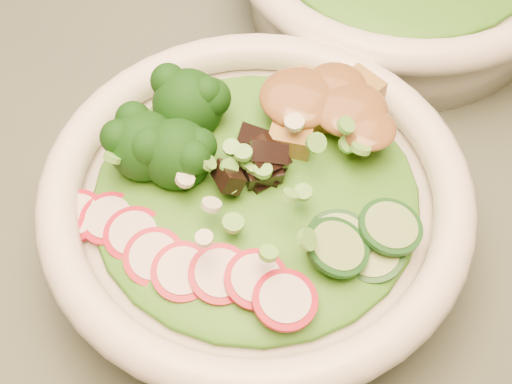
% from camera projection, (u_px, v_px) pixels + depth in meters
% --- Properties ---
extents(dining_table, '(1.20, 0.80, 0.75)m').
position_uv_depth(dining_table, '(464.00, 369.00, 0.56)').
color(dining_table, black).
rests_on(dining_table, ground).
extents(salad_bowl, '(0.27, 0.27, 0.07)m').
position_uv_depth(salad_bowl, '(256.00, 210.00, 0.46)').
color(salad_bowl, white).
rests_on(salad_bowl, dining_table).
extents(lettuce_bed, '(0.21, 0.21, 0.02)m').
position_uv_depth(lettuce_bed, '(256.00, 191.00, 0.45)').
color(lettuce_bed, '#1A6415').
rests_on(lettuce_bed, salad_bowl).
extents(broccoli_florets, '(0.10, 0.09, 0.04)m').
position_uv_depth(broccoli_florets, '(175.00, 129.00, 0.45)').
color(broccoli_florets, black).
rests_on(broccoli_florets, salad_bowl).
extents(radish_slices, '(0.12, 0.07, 0.02)m').
position_uv_depth(radish_slices, '(189.00, 265.00, 0.41)').
color(radish_slices, '#A10C1F').
rests_on(radish_slices, salad_bowl).
extents(cucumber_slices, '(0.09, 0.09, 0.04)m').
position_uv_depth(cucumber_slices, '(344.00, 238.00, 0.41)').
color(cucumber_slices, '#7EA159').
rests_on(cucumber_slices, salad_bowl).
extents(mushroom_heap, '(0.09, 0.09, 0.04)m').
position_uv_depth(mushroom_heap, '(268.00, 165.00, 0.44)').
color(mushroom_heap, black).
rests_on(mushroom_heap, salad_bowl).
extents(tofu_cubes, '(0.10, 0.08, 0.04)m').
position_uv_depth(tofu_cubes, '(318.00, 118.00, 0.47)').
color(tofu_cubes, olive).
rests_on(tofu_cubes, salad_bowl).
extents(peanut_sauce, '(0.07, 0.06, 0.02)m').
position_uv_depth(peanut_sauce, '(320.00, 105.00, 0.45)').
color(peanut_sauce, brown).
rests_on(peanut_sauce, tofu_cubes).
extents(scallion_garnish, '(0.20, 0.20, 0.02)m').
position_uv_depth(scallion_garnish, '(256.00, 168.00, 0.43)').
color(scallion_garnish, '#5FAD3D').
rests_on(scallion_garnish, salad_bowl).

